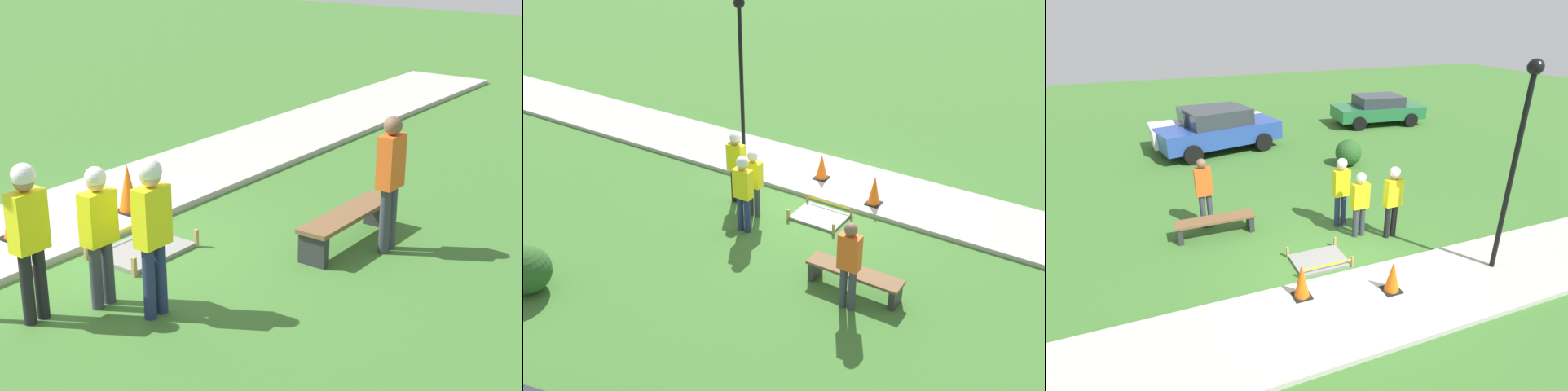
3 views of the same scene
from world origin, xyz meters
TOP-DOWN VIEW (x-y plane):
  - ground_plane at (0.00, 0.00)m, footprint 60.00×60.00m
  - sidewalk at (0.00, -1.10)m, footprint 28.00×2.20m
  - wet_concrete_patch at (-0.29, 0.65)m, footprint 1.22×0.92m
  - traffic_cone_near_patch at (-1.12, -0.44)m, footprint 0.34×0.34m
  - traffic_cone_far_patch at (0.55, -0.92)m, footprint 0.34×0.34m
  - park_bench at (-2.17, 2.67)m, footprint 1.91×0.44m
  - worker_supervisor at (1.06, 1.35)m, footprint 0.40×0.24m
  - worker_assistant at (1.75, 1.04)m, footprint 0.40×0.26m
  - worker_trainee at (0.88, 2.01)m, footprint 0.40×0.26m
  - bystander_in_orange_shirt at (-2.28, 3.20)m, footprint 0.40×0.24m
  - lamppost_near at (2.99, -0.99)m, footprint 0.28×0.28m
  - shrub_rounded_near at (3.14, 5.96)m, footprint 0.94×0.94m

SIDE VIEW (x-z plane):
  - ground_plane at x=0.00m, z-range 0.00..0.00m
  - wet_concrete_patch at x=-0.29m, z-range -0.09..0.16m
  - sidewalk at x=0.00m, z-range 0.00..0.10m
  - park_bench at x=-2.17m, z-range 0.10..0.57m
  - traffic_cone_far_patch at x=0.55m, z-range 0.10..0.75m
  - traffic_cone_near_patch at x=-1.12m, z-range 0.10..0.82m
  - shrub_rounded_near at x=3.14m, z-range 0.00..0.94m
  - worker_supervisor at x=1.06m, z-range 0.14..1.80m
  - bystander_in_orange_shirt at x=-2.28m, z-range 0.13..1.96m
  - worker_assistant at x=1.75m, z-range 0.18..1.99m
  - worker_trainee at x=0.88m, z-range 0.18..2.00m
  - lamppost_near at x=2.99m, z-range 0.72..4.92m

